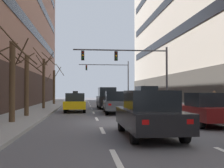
{
  "coord_description": "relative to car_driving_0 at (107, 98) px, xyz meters",
  "views": [
    {
      "loc": [
        -2.42,
        -15.03,
        1.7
      ],
      "look_at": [
        0.5,
        12.75,
        2.44
      ],
      "focal_mm": 44.19,
      "sensor_mm": 36.0,
      "label": 1
    }
  ],
  "objects": [
    {
      "name": "lane_stripe_l1_s10",
      "position": [
        -1.49,
        20.01,
        -1.03
      ],
      "size": [
        0.16,
        2.0,
        0.01
      ],
      "primitive_type": "cube",
      "color": "silver",
      "rests_on": "ground"
    },
    {
      "name": "lane_stripe_l1_s4",
      "position": [
        -1.49,
        -9.99,
        -1.03
      ],
      "size": [
        0.16,
        2.0,
        0.01
      ],
      "primitive_type": "cube",
      "color": "silver",
      "rests_on": "ground"
    },
    {
      "name": "sidewalk_left",
      "position": [
        -6.27,
        -11.99,
        -0.97
      ],
      "size": [
        3.24,
        80.0,
        0.14
      ],
      "primitive_type": "cube",
      "color": "gray",
      "rests_on": "ground"
    },
    {
      "name": "car_parked_1",
      "position": [
        3.79,
        -13.72,
        -0.23
      ],
      "size": [
        1.84,
        4.35,
        1.63
      ],
      "color": "black",
      "rests_on": "ground"
    },
    {
      "name": "lane_stripe_l2_s6",
      "position": [
        1.67,
        0.01,
        -1.03
      ],
      "size": [
        0.16,
        2.0,
        0.01
      ],
      "primitive_type": "cube",
      "color": "silver",
      "rests_on": "ground"
    },
    {
      "name": "lane_stripe_l1_s7",
      "position": [
        -1.49,
        5.01,
        -1.03
      ],
      "size": [
        0.16,
        2.0,
        0.01
      ],
      "primitive_type": "cube",
      "color": "silver",
      "rests_on": "ground"
    },
    {
      "name": "lane_stripe_l1_s8",
      "position": [
        -1.49,
        10.01,
        -1.03
      ],
      "size": [
        0.16,
        2.0,
        0.01
      ],
      "primitive_type": "cube",
      "color": "silver",
      "rests_on": "ground"
    },
    {
      "name": "lane_stripe_l1_s3",
      "position": [
        -1.49,
        -14.99,
        -1.03
      ],
      "size": [
        0.16,
        2.0,
        0.01
      ],
      "primitive_type": "cube",
      "color": "silver",
      "rests_on": "ground"
    },
    {
      "name": "car_parked_2",
      "position": [
        3.79,
        -6.95,
        -0.27
      ],
      "size": [
        1.82,
        4.21,
        1.56
      ],
      "color": "black",
      "rests_on": "ground"
    },
    {
      "name": "taxi_driving_3",
      "position": [
        -2.96,
        -3.9,
        -0.27
      ],
      "size": [
        1.78,
        4.16,
        1.72
      ],
      "color": "black",
      "rests_on": "ground"
    },
    {
      "name": "lane_stripe_l1_s2",
      "position": [
        -1.49,
        -19.99,
        -1.03
      ],
      "size": [
        0.16,
        2.0,
        0.01
      ],
      "primitive_type": "cube",
      "color": "silver",
      "rests_on": "ground"
    },
    {
      "name": "lane_stripe_l2_s5",
      "position": [
        1.67,
        -4.99,
        -1.03
      ],
      "size": [
        0.16,
        2.0,
        0.01
      ],
      "primitive_type": "cube",
      "color": "silver",
      "rests_on": "ground"
    },
    {
      "name": "ground_plane",
      "position": [
        0.09,
        -11.99,
        -1.04
      ],
      "size": [
        120.0,
        120.0,
        0.0
      ],
      "primitive_type": "plane",
      "color": "#515156"
    },
    {
      "name": "traffic_signal_0",
      "position": [
        2.13,
        -2.73,
        3.18
      ],
      "size": [
        8.54,
        0.35,
        5.59
      ],
      "color": "#4C4C51",
      "rests_on": "sidewalk_right"
    },
    {
      "name": "car_driving_2",
      "position": [
        0.23,
        -5.96,
        -0.2
      ],
      "size": [
        2.02,
        4.59,
        1.7
      ],
      "color": "black",
      "rests_on": "ground"
    },
    {
      "name": "car_parked_3",
      "position": [
        3.79,
        -0.66,
        0.06
      ],
      "size": [
        2.02,
        4.59,
        2.2
      ],
      "color": "black",
      "rests_on": "ground"
    },
    {
      "name": "lane_stripe_l1_s6",
      "position": [
        -1.49,
        0.01,
        -1.03
      ],
      "size": [
        0.16,
        2.0,
        0.01
      ],
      "primitive_type": "cube",
      "color": "silver",
      "rests_on": "ground"
    },
    {
      "name": "pedestrian_1",
      "position": [
        6.75,
        -8.71,
        0.03
      ],
      "size": [
        0.51,
        0.28,
        1.6
      ],
      "color": "brown",
      "rests_on": "sidewalk_right"
    },
    {
      "name": "street_tree_0",
      "position": [
        -5.93,
        7.96,
        1.32
      ],
      "size": [
        2.05,
        2.1,
        4.87
      ],
      "color": "#4C3823",
      "rests_on": "sidewalk_left"
    },
    {
      "name": "street_tree_1",
      "position": [
        -5.95,
        -8.82,
        1.16
      ],
      "size": [
        2.21,
        1.87,
        4.17
      ],
      "color": "#4C3823",
      "rests_on": "sidewalk_left"
    },
    {
      "name": "lane_stripe_l1_s5",
      "position": [
        -1.49,
        -4.99,
        -1.03
      ],
      "size": [
        0.16,
        2.0,
        0.01
      ],
      "primitive_type": "cube",
      "color": "silver",
      "rests_on": "ground"
    },
    {
      "name": "street_tree_3",
      "position": [
        -5.94,
        -1.11,
        1.67
      ],
      "size": [
        2.02,
        2.01,
        5.55
      ],
      "color": "#4C3823",
      "rests_on": "sidewalk_left"
    },
    {
      "name": "pedestrian_0",
      "position": [
        5.73,
        4.06,
        0.11
      ],
      "size": [
        0.51,
        0.29,
        1.73
      ],
      "color": "#383D59",
      "rests_on": "sidewalk_right"
    },
    {
      "name": "car_driving_0",
      "position": [
        0.0,
        0.0,
        0.0
      ],
      "size": [
        1.87,
        4.34,
        2.08
      ],
      "color": "black",
      "rests_on": "ground"
    },
    {
      "name": "lane_stripe_l2_s8",
      "position": [
        1.67,
        10.01,
        -1.03
      ],
      "size": [
        0.16,
        2.0,
        0.01
      ],
      "primitive_type": "cube",
      "color": "silver",
      "rests_on": "ground"
    },
    {
      "name": "lane_stripe_l1_s9",
      "position": [
        -1.49,
        15.01,
        -1.03
      ],
      "size": [
        0.16,
        2.0,
        0.01
      ],
      "primitive_type": "cube",
      "color": "silver",
      "rests_on": "ground"
    },
    {
      "name": "car_driving_1",
      "position": [
        0.15,
        -16.88,
        -0.19
      ],
      "size": [
        1.96,
        4.63,
        1.73
      ],
      "color": "black",
      "rests_on": "ground"
    },
    {
      "name": "street_tree_2",
      "position": [
        -5.93,
        -12.46,
        1.32
      ],
      "size": [
        2.11,
        2.06,
        4.86
      ],
      "color": "#4C3823",
      "rests_on": "sidewalk_left"
    },
    {
      "name": "traffic_signal_1",
      "position": [
        2.79,
        18.77,
        3.59
      ],
      "size": [
        8.36,
        0.35,
        6.65
      ],
      "color": "#4C4C51",
      "rests_on": "sidewalk_right"
    },
    {
      "name": "lane_stripe_l2_s10",
      "position": [
        1.67,
        20.01,
        -1.03
      ],
      "size": [
        0.16,
        2.0,
        0.01
      ],
      "primitive_type": "cube",
      "color": "silver",
      "rests_on": "ground"
    },
    {
      "name": "lane_stripe_l2_s9",
      "position": [
        1.67,
        15.01,
        -1.03
      ],
      "size": [
        0.16,
        2.0,
        0.01
      ],
      "primitive_type": "cube",
      "color": "silver",
      "rests_on": "ground"
    },
    {
      "name": "lane_stripe_l2_s3",
      "position": [
        1.67,
        -14.99,
        -1.03
      ],
      "size": [
        0.16,
        2.0,
        0.01
      ],
      "primitive_type": "cube",
      "color": "silver",
      "rests_on": "ground"
    },
    {
      "name": "lane_stripe_l2_s7",
      "position": [
        1.67,
        5.01,
        -1.03
      ],
      "size": [
        0.16,
        2.0,
        0.01
      ],
      "primitive_type": "cube",
      "color": "silver",
      "rests_on": "ground"
    },
    {
      "name": "lane_stripe_l2_s4",
      "position": [
        1.67,
        -9.99,
        -1.03
      ],
      "size": [
        0.16,
        2.0,
        0.01
      ],
      "primitive_type": "cube",
      "color": "silver",
      "rests_on": "ground"
    }
  ]
}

